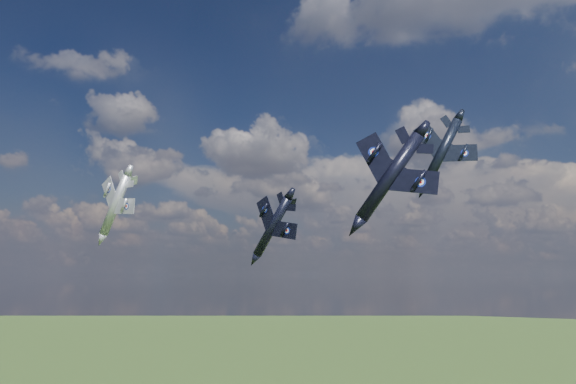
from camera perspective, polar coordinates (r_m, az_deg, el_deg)
The scene contains 4 objects.
jet_lead_navy at distance 78.12m, azimuth -1.58°, elevation -3.53°, with size 9.39×13.09×2.71m, color black, non-canonical shape.
jet_right_navy at distance 56.97m, azimuth 10.31°, elevation 1.52°, with size 9.99×13.93×2.88m, color black, non-canonical shape.
jet_high_navy at distance 79.51m, azimuth 15.35°, elevation 3.93°, with size 9.87×13.76×2.85m, color black, non-canonical shape.
jet_left_silver at distance 98.56m, azimuth -17.14°, elevation -1.25°, with size 11.06×15.42×3.19m, color #A9AAB4, non-canonical shape.
Camera 1 is at (37.87, -54.52, 71.71)m, focal length 35.00 mm.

